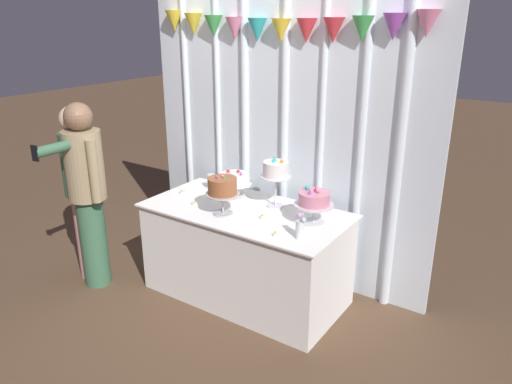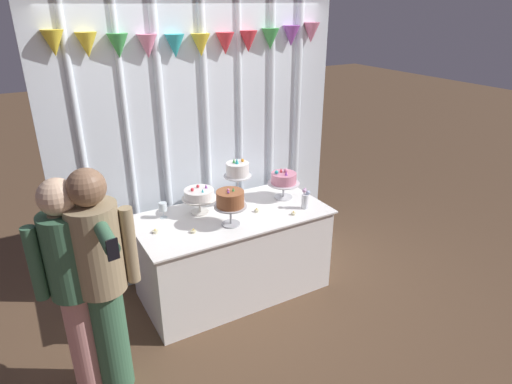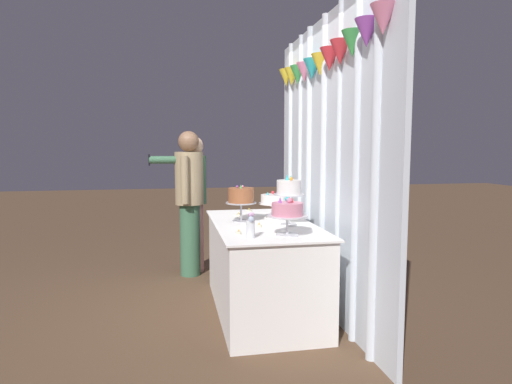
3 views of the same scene
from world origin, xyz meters
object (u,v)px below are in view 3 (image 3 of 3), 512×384
Objects in this scene: cake_display_rightmost at (287,211)px; flower_vase at (251,227)px; cake_table at (262,267)px; cake_display_leftmost at (275,200)px; cake_display_midright at (289,189)px; tealight_near_right at (259,226)px; tealight_near_left at (239,215)px; tealight_far_right at (239,233)px; cake_display_midleft at (241,197)px; guest_man_pink_jacket at (193,195)px; tealight_far_left at (249,211)px; wine_glass at (274,203)px; guest_man_dark_suit at (189,196)px.

cake_display_rightmost is 0.31m from flower_vase.
cake_display_leftmost reaches higher than cake_table.
cake_display_midright reaches higher than tealight_near_right.
cake_display_midright is at bearing 99.84° from tealight_near_right.
tealight_near_left is at bearing -167.86° from cake_display_rightmost.
tealight_near_left is at bearing 176.11° from flower_vase.
cake_display_rightmost is 0.41m from tealight_far_right.
cake_display_midleft is 1.35m from guest_man_pink_jacket.
flower_vase is at bearing -19.14° from cake_table.
cake_display_midright is at bearing 50.15° from cake_table.
cake_display_midleft is at bearing -4.73° from tealight_near_left.
cake_display_midright is 1.43× the size of cake_display_rightmost.
cake_table is 0.75m from cake_display_midright.
cake_table is 33.17× the size of tealight_far_left.
cake_display_midright is at bearing 4.22° from cake_display_leftmost.
cake_display_leftmost is 0.42m from cake_display_midright.
wine_glass is at bearing 56.97° from tealight_far_left.
tealight_near_left is 0.92m from guest_man_dark_suit.
tealight_far_right is at bearing -159.26° from flower_vase.
tealight_far_left is 0.31m from tealight_near_left.
guest_man_dark_suit is (-1.44, -0.51, 0.10)m from tealight_near_right.
tealight_near_left is at bearing 28.48° from guest_man_dark_suit.
flower_vase reaches higher than tealight_far_right.
cake_display_midleft is 2.37× the size of wine_glass.
tealight_near_right is at bearing 18.25° from cake_display_midleft.
cake_display_leftmost is 0.91× the size of cake_display_midleft.
guest_man_pink_jacket is (-0.85, -0.76, 0.01)m from wine_glass.
cake_table is 8.88× the size of flower_vase.
tealight_near_right is (0.90, -0.08, 0.00)m from tealight_far_left.
cake_display_midleft is at bearing -16.65° from tealight_far_left.
cake_display_midleft is at bearing -119.53° from cake_table.
wine_glass is 1.25m from flower_vase.
cake_display_midleft is at bearing 169.06° from tealight_far_right.
cake_display_midright is 8.55× the size of tealight_far_left.
flower_vase is at bearing -24.14° from cake_display_leftmost.
cake_display_midright reaches higher than wine_glass.
cake_display_midleft is 0.61m from tealight_far_right.
flower_vase is at bearing 20.74° from tealight_far_right.
cake_table is 42.34× the size of tealight_far_right.
cake_display_rightmost is 0.43m from tealight_near_right.
guest_man_pink_jacket is (-0.70, -0.54, 0.09)m from tealight_far_left.
wine_glass is at bearing 107.56° from tealight_near_left.
flower_vase is at bearing -3.89° from tealight_near_left.
cake_display_midleft is (0.13, -0.34, 0.05)m from cake_display_leftmost.
cake_table is 0.63m from cake_display_leftmost.
cake_display_leftmost is 0.51m from tealight_far_left.
cake_display_midright is 0.45m from cake_display_rightmost.
tealight_near_right is 1.53m from guest_man_dark_suit.
cake_display_midright is 1.73m from guest_man_pink_jacket.
tealight_near_left is at bearing -121.48° from cake_display_leftmost.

